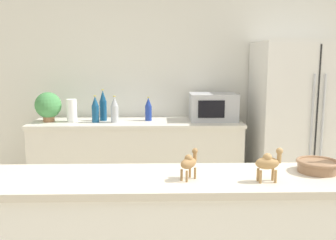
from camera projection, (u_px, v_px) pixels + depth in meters
wall_back at (162, 84)px, 4.14m from camera, size 8.00×0.06×2.55m
back_counter at (138, 163)px, 3.94m from camera, size 2.15×0.63×0.92m
refrigerator at (301, 127)px, 3.84m from camera, size 0.95×0.74×1.72m
potted_plant at (48, 106)px, 3.79m from camera, size 0.26×0.26×0.30m
paper_towel_roll at (72, 110)px, 3.80m from camera, size 0.10×0.10×0.23m
microwave at (213, 107)px, 3.89m from camera, size 0.48×0.37×0.28m
back_bottle_0 at (148, 109)px, 3.87m from camera, size 0.07×0.07×0.25m
back_bottle_1 at (95, 110)px, 3.75m from camera, size 0.07×0.07×0.27m
back_bottle_2 at (103, 106)px, 3.86m from camera, size 0.07×0.07×0.32m
back_bottle_3 at (115, 110)px, 3.75m from camera, size 0.08×0.08×0.27m
fruit_bowl at (317, 165)px, 1.86m from camera, size 0.21×0.21×0.06m
camel_figurine at (268, 162)px, 1.70m from camera, size 0.13×0.06×0.16m
camel_figurine_second at (189, 162)px, 1.74m from camera, size 0.10×0.11×0.14m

